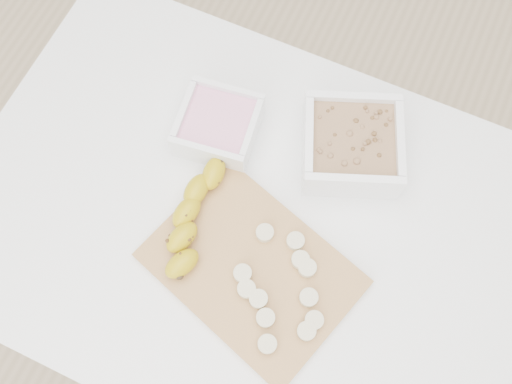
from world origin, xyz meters
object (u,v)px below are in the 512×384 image
at_px(bowl_granola, 352,145).
at_px(banana, 193,219).
at_px(table, 249,234).
at_px(bowl_yogurt, 218,125).
at_px(cutting_board, 252,269).

distance_m(bowl_granola, banana, 0.30).
distance_m(table, bowl_granola, 0.25).
distance_m(table, bowl_yogurt, 0.21).
bearing_deg(bowl_granola, bowl_yogurt, -165.85).
bearing_deg(bowl_granola, banana, -129.61).
bearing_deg(table, bowl_yogurt, 132.73).
xyz_separation_m(bowl_yogurt, banana, (0.04, -0.17, 0.00)).
height_order(table, cutting_board, cutting_board).
relative_size(table, banana, 4.67).
bearing_deg(cutting_board, table, 118.02).
relative_size(bowl_yogurt, bowl_granola, 0.70).
bearing_deg(bowl_granola, cutting_board, -104.95).
xyz_separation_m(table, bowl_yogurt, (-0.12, 0.13, 0.13)).
relative_size(bowl_yogurt, banana, 0.70).
relative_size(bowl_granola, cutting_board, 0.66).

